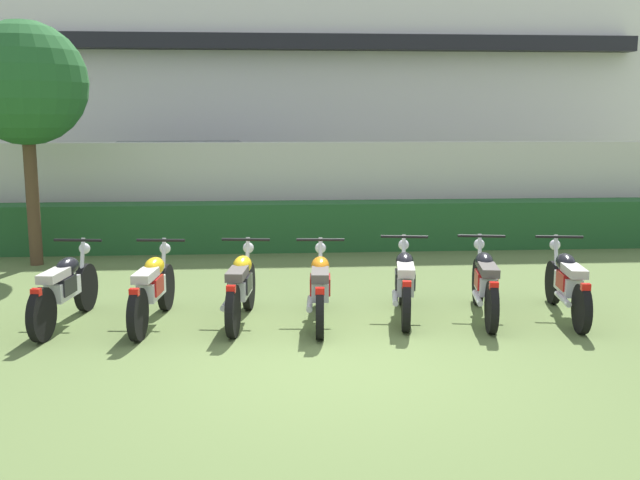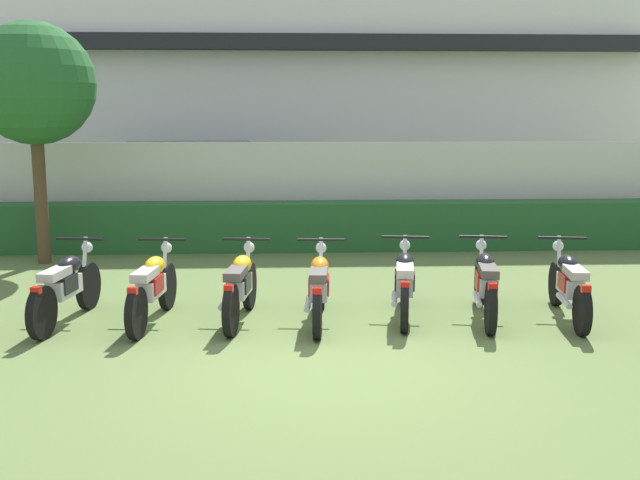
% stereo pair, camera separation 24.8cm
% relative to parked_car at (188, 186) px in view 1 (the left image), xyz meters
% --- Properties ---
extents(ground, '(60.00, 60.00, 0.00)m').
position_rel_parked_car_xyz_m(ground, '(2.38, -9.03, -0.94)').
color(ground, '#566B38').
extents(building, '(19.98, 6.50, 7.90)m').
position_rel_parked_car_xyz_m(building, '(2.38, 5.05, 3.02)').
color(building, white).
rests_on(building, ground).
extents(compound_wall, '(18.98, 0.30, 1.96)m').
position_rel_parked_car_xyz_m(compound_wall, '(2.38, -2.05, 0.04)').
color(compound_wall, beige).
rests_on(compound_wall, ground).
extents(hedge_row, '(15.19, 0.70, 0.88)m').
position_rel_parked_car_xyz_m(hedge_row, '(2.38, -2.75, -0.50)').
color(hedge_row, '#235628').
rests_on(hedge_row, ground).
extents(parked_car, '(4.70, 2.54, 1.89)m').
position_rel_parked_car_xyz_m(parked_car, '(0.00, 0.00, 0.00)').
color(parked_car, navy).
rests_on(parked_car, ground).
extents(tree_near_inspector, '(1.99, 1.99, 3.97)m').
position_rel_parked_car_xyz_m(tree_near_inspector, '(-2.12, -3.80, 2.02)').
color(tree_near_inspector, '#4C3823').
rests_on(tree_near_inspector, ground).
extents(motorcycle_in_row_0, '(0.60, 1.90, 0.96)m').
position_rel_parked_car_xyz_m(motorcycle_in_row_0, '(-0.68, -7.46, -0.49)').
color(motorcycle_in_row_0, black).
rests_on(motorcycle_in_row_0, ground).
extents(motorcycle_in_row_1, '(0.60, 1.89, 0.95)m').
position_rel_parked_car_xyz_m(motorcycle_in_row_1, '(0.35, -7.50, -0.49)').
color(motorcycle_in_row_1, black).
rests_on(motorcycle_in_row_1, ground).
extents(motorcycle_in_row_2, '(0.60, 1.80, 0.96)m').
position_rel_parked_car_xyz_m(motorcycle_in_row_2, '(1.40, -7.49, -0.49)').
color(motorcycle_in_row_2, black).
rests_on(motorcycle_in_row_2, ground).
extents(motorcycle_in_row_3, '(0.60, 1.89, 0.95)m').
position_rel_parked_car_xyz_m(motorcycle_in_row_3, '(2.35, -7.57, -0.50)').
color(motorcycle_in_row_3, black).
rests_on(motorcycle_in_row_3, ground).
extents(motorcycle_in_row_4, '(0.61, 1.79, 0.95)m').
position_rel_parked_car_xyz_m(motorcycle_in_row_4, '(3.40, -7.42, -0.49)').
color(motorcycle_in_row_4, black).
rests_on(motorcycle_in_row_4, ground).
extents(motorcycle_in_row_5, '(0.62, 1.89, 0.96)m').
position_rel_parked_car_xyz_m(motorcycle_in_row_5, '(4.38, -7.51, -0.49)').
color(motorcycle_in_row_5, black).
rests_on(motorcycle_in_row_5, ground).
extents(motorcycle_in_row_6, '(0.61, 1.91, 0.94)m').
position_rel_parked_car_xyz_m(motorcycle_in_row_6, '(5.39, -7.57, -0.50)').
color(motorcycle_in_row_6, black).
rests_on(motorcycle_in_row_6, ground).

